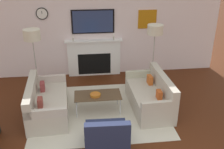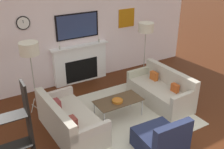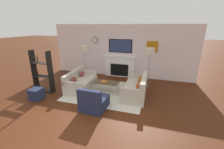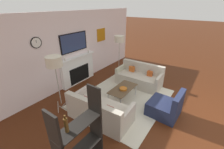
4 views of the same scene
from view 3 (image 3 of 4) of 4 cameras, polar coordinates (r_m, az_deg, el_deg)
The scene contains 12 objects.
ground_plane at distance 4.37m, azimuth -13.22°, elevation -19.62°, with size 60.00×60.00×0.00m, color #471E0D.
fireplace_wall at distance 7.94m, azimuth 3.20°, elevation 7.98°, with size 7.54×0.28×2.70m.
area_rug at distance 6.30m, azimuth -1.93°, elevation -6.54°, with size 3.04×2.59×0.01m.
couch_left at distance 6.66m, azimuth -11.91°, elevation -2.97°, with size 0.94×1.75×0.78m.
couch_right at distance 5.92m, azimuth 9.28°, elevation -5.36°, with size 0.85×1.72×0.83m.
armchair at distance 5.01m, azimuth -6.95°, elevation -10.38°, with size 0.81×0.86×0.80m.
coffee_table at distance 6.13m, azimuth -2.38°, elevation -3.18°, with size 1.07×0.54×0.43m.
decorative_bowl at distance 6.09m, azimuth -3.03°, elevation -2.73°, with size 0.25×0.25×0.06m.
floor_lamp_left at distance 7.50m, azimuth -10.54°, elevation 9.54°, with size 0.42×0.42×1.71m.
floor_lamp_right at distance 6.66m, azimuth 14.29°, elevation 8.47°, with size 0.41×0.41×1.73m.
shelf_unit at distance 6.72m, azimuth -25.05°, elevation 0.45°, with size 0.84×0.28×1.72m.
ottoman at distance 6.28m, azimuth -26.80°, elevation -6.67°, with size 0.42×0.42×0.42m.
Camera 3 is at (1.89, -2.91, 2.66)m, focal length 24.00 mm.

